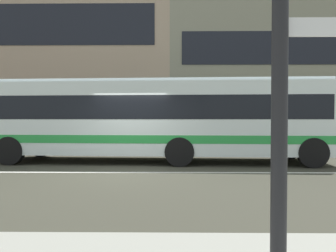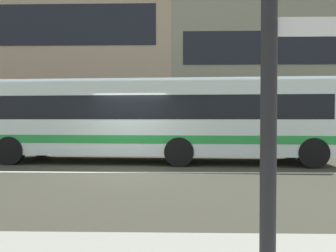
% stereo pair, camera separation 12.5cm
% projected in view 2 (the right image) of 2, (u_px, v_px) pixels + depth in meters
% --- Properties ---
extents(ground_plane, '(160.00, 160.00, 0.00)m').
position_uv_depth(ground_plane, '(124.00, 172.00, 9.44)').
color(ground_plane, '#3B3A2F').
extents(lane_centre_line, '(60.00, 0.16, 0.01)m').
position_uv_depth(lane_centre_line, '(124.00, 172.00, 9.44)').
color(lane_centre_line, silver).
rests_on(lane_centre_line, ground_plane).
extents(apartment_block_left, '(24.02, 9.13, 13.19)m').
position_uv_depth(apartment_block_left, '(20.00, 56.00, 24.65)').
color(apartment_block_left, tan).
rests_on(apartment_block_left, ground_plane).
extents(apartment_block_right, '(19.20, 9.13, 10.57)m').
position_uv_depth(apartment_block_right, '(295.00, 72.00, 24.19)').
color(apartment_block_right, gray).
rests_on(apartment_block_right, ground_plane).
extents(transit_bus, '(12.51, 3.23, 3.04)m').
position_uv_depth(transit_bus, '(160.00, 117.00, 11.80)').
color(transit_bus, silver).
rests_on(transit_bus, ground_plane).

